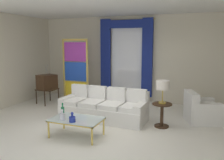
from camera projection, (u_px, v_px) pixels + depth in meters
ground_plane at (101, 127)px, 5.81m from camera, size 16.00×16.00×0.00m
wall_rear at (135, 59)px, 8.41m from camera, size 8.00×0.12×3.00m
wall_left at (2, 61)px, 7.43m from camera, size 0.12×7.00×3.00m
ceiling_slab at (113, 5)px, 6.09m from camera, size 8.00×7.60×0.04m
curtained_window at (126, 52)px, 8.32m from camera, size 2.00×0.17×2.70m
couch_white_long at (105, 108)px, 6.48m from camera, size 2.37×1.01×0.86m
coffee_table at (76, 120)px, 5.21m from camera, size 1.13×0.68×0.41m
bottle_blue_decanter at (62, 116)px, 5.10m from camera, size 0.12×0.12×0.24m
bottle_crystal_tall at (72, 119)px, 4.96m from camera, size 0.13×0.13×0.22m
bottle_amber_squat at (63, 112)px, 5.21m from camera, size 0.07×0.07×0.35m
vintage_tv at (47, 83)px, 8.02m from camera, size 0.67×0.72×1.35m
armchair_white at (200, 111)px, 6.20m from camera, size 1.03×1.01×0.80m
stained_glass_divider at (75, 73)px, 8.05m from camera, size 0.95×0.05×2.20m
peacock_figurine at (80, 100)px, 7.65m from camera, size 0.44×0.60×0.50m
round_side_table at (162, 113)px, 5.81m from camera, size 0.48×0.48×0.59m
table_lamp_brass at (163, 86)px, 5.71m from camera, size 0.32×0.32×0.57m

